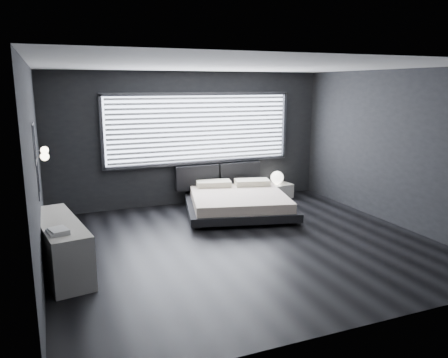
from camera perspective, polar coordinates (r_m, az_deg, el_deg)
name	(u,v)px	position (r m, az deg, el deg)	size (l,w,h in m)	color
room	(244,158)	(6.82, 2.68, 2.70)	(6.04, 6.00, 2.80)	black
window	(200,129)	(9.35, -3.12, 6.58)	(4.14, 0.09, 1.52)	white
headboard	(219,175)	(9.60, -0.69, 0.46)	(1.96, 0.16, 0.52)	black
sconce_near	(44,156)	(6.23, -22.41, 2.74)	(0.18, 0.11, 0.11)	silver
sconce_far	(44,150)	(6.83, -22.41, 3.49)	(0.18, 0.11, 0.11)	silver
wall_art_upper	(34,144)	(5.61, -23.55, 4.26)	(0.01, 0.48, 0.48)	#47474C
wall_art_lower	(38,178)	(5.93, -23.12, 0.06)	(0.01, 0.48, 0.48)	#47474C
bed	(238,201)	(8.73, 1.89, -2.93)	(2.45, 2.38, 0.53)	black
nightstand	(278,190)	(10.06, 7.13, -1.49)	(0.54, 0.45, 0.32)	silver
orb_lamp	(277,178)	(9.98, 6.95, 0.19)	(0.29, 0.29, 0.29)	white
dresser	(61,246)	(6.47, -20.57, -8.16)	(0.78, 1.86, 0.72)	silver
book_stack	(58,231)	(5.83, -20.86, -6.38)	(0.29, 0.35, 0.06)	silver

